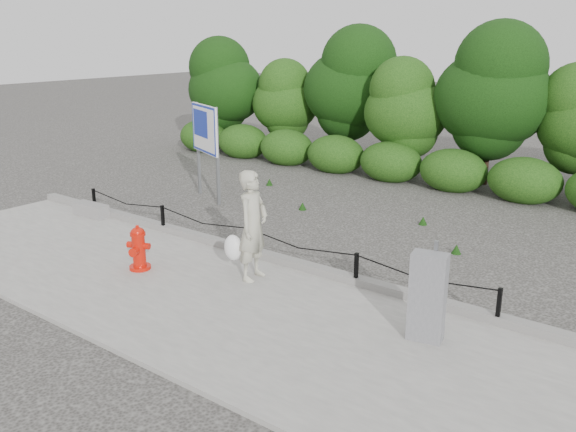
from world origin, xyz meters
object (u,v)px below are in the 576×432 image
at_px(fire_hydrant, 139,248).
at_px(pedestrian, 252,227).
at_px(utility_cabinet, 428,297).
at_px(advertising_sign, 205,133).
at_px(concrete_block, 91,210).

distance_m(fire_hydrant, pedestrian, 2.26).
height_order(utility_cabinet, advertising_sign, advertising_sign).
relative_size(utility_cabinet, advertising_sign, 0.57).
bearing_deg(concrete_block, utility_cabinet, -5.19).
relative_size(fire_hydrant, concrete_block, 0.89).
bearing_deg(advertising_sign, fire_hydrant, -35.89).
relative_size(fire_hydrant, advertising_sign, 0.34).
bearing_deg(concrete_block, fire_hydrant, -22.89).
distance_m(pedestrian, utility_cabinet, 3.50).
xyz_separation_m(pedestrian, advertising_sign, (-4.72, 3.64, 0.75)).
bearing_deg(advertising_sign, pedestrian, -14.49).
bearing_deg(concrete_block, advertising_sign, 73.12).
xyz_separation_m(fire_hydrant, advertising_sign, (-2.76, 4.60, 1.30)).
height_order(fire_hydrant, advertising_sign, advertising_sign).
distance_m(fire_hydrant, utility_cabinet, 5.50).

